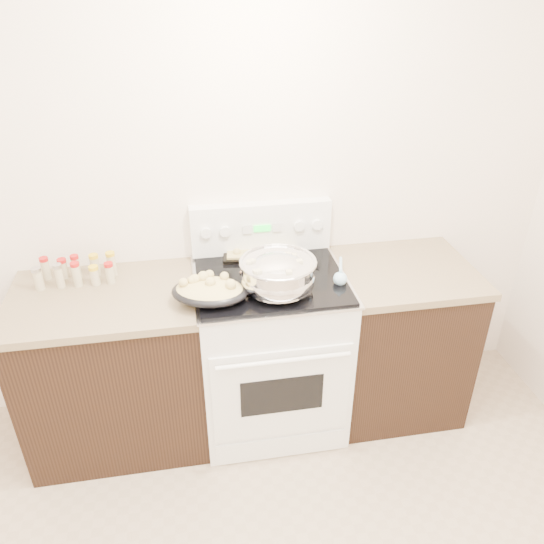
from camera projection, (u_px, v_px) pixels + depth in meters
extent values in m
cube|color=white|center=(192.00, 181.00, 2.74)|extent=(4.00, 0.05, 2.70)
cube|color=black|center=(117.00, 371.00, 2.82)|extent=(0.90, 0.64, 0.88)
cube|color=brown|center=(103.00, 298.00, 2.59)|extent=(0.93, 0.67, 0.04)
cube|color=black|center=(395.00, 340.00, 3.06)|extent=(0.70, 0.64, 0.88)
cube|color=brown|center=(405.00, 271.00, 2.83)|extent=(0.73, 0.67, 0.04)
cube|color=white|center=(270.00, 352.00, 2.93)|extent=(0.76, 0.66, 0.92)
cube|color=white|center=(282.00, 395.00, 2.64)|extent=(0.70, 0.01, 0.55)
cube|color=black|center=(282.00, 396.00, 2.64)|extent=(0.42, 0.01, 0.22)
cylinder|color=white|center=(284.00, 361.00, 2.49)|extent=(0.65, 0.02, 0.02)
cube|color=white|center=(281.00, 447.00, 2.83)|extent=(0.70, 0.01, 0.14)
cube|color=silver|center=(270.00, 280.00, 2.70)|extent=(0.78, 0.68, 0.01)
cube|color=black|center=(270.00, 278.00, 2.69)|extent=(0.74, 0.64, 0.01)
cube|color=white|center=(261.00, 227.00, 2.87)|extent=(0.76, 0.07, 0.28)
cylinder|color=white|center=(206.00, 233.00, 2.78)|extent=(0.06, 0.02, 0.06)
cylinder|color=white|center=(225.00, 231.00, 2.79)|extent=(0.06, 0.02, 0.06)
cylinder|color=white|center=(299.00, 226.00, 2.85)|extent=(0.06, 0.02, 0.06)
cylinder|color=white|center=(317.00, 225.00, 2.87)|extent=(0.06, 0.02, 0.06)
cube|color=#19E533|center=(262.00, 228.00, 2.83)|extent=(0.09, 0.00, 0.04)
cube|color=silver|center=(247.00, 230.00, 2.81)|extent=(0.05, 0.00, 0.05)
cube|color=silver|center=(277.00, 227.00, 2.84)|extent=(0.05, 0.00, 0.05)
ellipsoid|color=silver|center=(278.00, 278.00, 2.54)|extent=(0.47, 0.47, 0.22)
cylinder|color=silver|center=(278.00, 289.00, 2.57)|extent=(0.20, 0.20, 0.01)
torus|color=silver|center=(278.00, 262.00, 2.50)|extent=(0.37, 0.37, 0.02)
cylinder|color=silver|center=(278.00, 273.00, 2.53)|extent=(0.35, 0.35, 0.12)
cylinder|color=brown|center=(278.00, 264.00, 2.50)|extent=(0.32, 0.32, 0.00)
cube|color=beige|center=(287.00, 256.00, 2.56)|extent=(0.04, 0.04, 0.03)
cube|color=beige|center=(299.00, 262.00, 2.50)|extent=(0.03, 0.03, 0.03)
cube|color=beige|center=(249.00, 263.00, 2.50)|extent=(0.03, 0.03, 0.02)
cube|color=beige|center=(289.00, 273.00, 2.42)|extent=(0.03, 0.03, 0.02)
cube|color=beige|center=(258.00, 273.00, 2.42)|extent=(0.04, 0.04, 0.03)
cube|color=beige|center=(256.00, 272.00, 2.42)|extent=(0.03, 0.03, 0.02)
cube|color=beige|center=(284.00, 266.00, 2.48)|extent=(0.04, 0.04, 0.03)
cube|color=beige|center=(279.00, 266.00, 2.47)|extent=(0.03, 0.03, 0.02)
cube|color=beige|center=(294.00, 256.00, 2.56)|extent=(0.03, 0.03, 0.02)
cube|color=beige|center=(277.00, 270.00, 2.44)|extent=(0.02, 0.02, 0.02)
cube|color=beige|center=(252.00, 262.00, 2.51)|extent=(0.04, 0.04, 0.02)
cube|color=beige|center=(287.00, 258.00, 2.54)|extent=(0.03, 0.03, 0.02)
ellipsoid|color=black|center=(210.00, 292.00, 2.49)|extent=(0.42, 0.34, 0.08)
ellipsoid|color=#D6BE72|center=(210.00, 290.00, 2.48)|extent=(0.38, 0.31, 0.06)
sphere|color=#D6BE72|center=(195.00, 279.00, 2.50)|extent=(0.05, 0.05, 0.05)
sphere|color=#D6BE72|center=(203.00, 277.00, 2.51)|extent=(0.05, 0.05, 0.05)
sphere|color=#D6BE72|center=(210.00, 282.00, 2.47)|extent=(0.05, 0.05, 0.05)
sphere|color=#D6BE72|center=(192.00, 280.00, 2.49)|extent=(0.04, 0.04, 0.04)
sphere|color=#D6BE72|center=(224.00, 276.00, 2.53)|extent=(0.04, 0.04, 0.04)
sphere|color=#D6BE72|center=(231.00, 285.00, 2.45)|extent=(0.05, 0.05, 0.05)
sphere|color=#D6BE72|center=(209.00, 274.00, 2.53)|extent=(0.04, 0.04, 0.04)
sphere|color=#D6BE72|center=(183.00, 283.00, 2.47)|extent=(0.04, 0.04, 0.04)
cube|color=black|center=(261.00, 250.00, 2.92)|extent=(0.45, 0.34, 0.02)
cube|color=#D6BE72|center=(261.00, 248.00, 2.92)|extent=(0.40, 0.30, 0.02)
sphere|color=#D6BE72|center=(237.00, 252.00, 2.84)|extent=(0.04, 0.04, 0.04)
sphere|color=#D6BE72|center=(250.00, 244.00, 2.93)|extent=(0.04, 0.04, 0.04)
sphere|color=#D6BE72|center=(236.00, 244.00, 2.92)|extent=(0.04, 0.04, 0.04)
sphere|color=#D6BE72|center=(261.00, 244.00, 2.93)|extent=(0.04, 0.04, 0.04)
sphere|color=#D6BE72|center=(274.00, 251.00, 2.86)|extent=(0.03, 0.03, 0.03)
sphere|color=#D6BE72|center=(288.00, 250.00, 2.87)|extent=(0.04, 0.04, 0.04)
sphere|color=#D6BE72|center=(247.00, 255.00, 2.82)|extent=(0.04, 0.04, 0.04)
sphere|color=#D6BE72|center=(242.00, 247.00, 2.90)|extent=(0.04, 0.04, 0.04)
sphere|color=#D6BE72|center=(266.00, 242.00, 2.94)|extent=(0.03, 0.03, 0.03)
sphere|color=#D6BE72|center=(259.00, 242.00, 2.95)|extent=(0.04, 0.04, 0.04)
cylinder|color=#986745|center=(262.00, 281.00, 2.63)|extent=(0.20, 0.23, 0.01)
sphere|color=#986745|center=(250.00, 291.00, 2.55)|extent=(0.04, 0.04, 0.04)
sphere|color=#A1D2F0|center=(340.00, 279.00, 2.62)|extent=(0.07, 0.07, 0.07)
cylinder|color=#A1D2F0|center=(341.00, 264.00, 2.70)|extent=(0.08, 0.22, 0.06)
cylinder|color=#BFB28C|center=(46.00, 270.00, 2.69)|extent=(0.04, 0.04, 0.11)
cylinder|color=#B21414|center=(43.00, 259.00, 2.66)|extent=(0.04, 0.04, 0.02)
cylinder|color=#BFB28C|center=(63.00, 270.00, 2.71)|extent=(0.04, 0.04, 0.09)
cylinder|color=#B21414|center=(61.00, 261.00, 2.69)|extent=(0.05, 0.05, 0.02)
cylinder|color=#BFB28C|center=(76.00, 268.00, 2.70)|extent=(0.04, 0.04, 0.11)
cylinder|color=#B21414|center=(74.00, 257.00, 2.67)|extent=(0.04, 0.04, 0.02)
cylinder|color=#BFB28C|center=(95.00, 266.00, 2.73)|extent=(0.05, 0.05, 0.10)
cylinder|color=gold|center=(93.00, 256.00, 2.70)|extent=(0.05, 0.05, 0.02)
cylinder|color=#BFB28C|center=(112.00, 265.00, 2.73)|extent=(0.04, 0.04, 0.11)
cylinder|color=gold|center=(110.00, 254.00, 2.69)|extent=(0.05, 0.05, 0.02)
cylinder|color=#BFB28C|center=(39.00, 280.00, 2.61)|extent=(0.05, 0.05, 0.10)
cylinder|color=#B2B2B7|center=(36.00, 270.00, 2.58)|extent=(0.05, 0.05, 0.02)
cylinder|color=#BFB28C|center=(60.00, 277.00, 2.62)|extent=(0.04, 0.04, 0.11)
cylinder|color=#B2B2B7|center=(57.00, 266.00, 2.59)|extent=(0.04, 0.04, 0.02)
cylinder|color=#BFB28C|center=(77.00, 276.00, 2.63)|extent=(0.04, 0.04, 0.11)
cylinder|color=#B21414|center=(74.00, 264.00, 2.60)|extent=(0.04, 0.04, 0.02)
cylinder|color=#BFB28C|center=(95.00, 277.00, 2.65)|extent=(0.04, 0.04, 0.09)
cylinder|color=gold|center=(93.00, 268.00, 2.62)|extent=(0.05, 0.05, 0.02)
cylinder|color=#BFB28C|center=(110.00, 275.00, 2.66)|extent=(0.04, 0.04, 0.10)
cylinder|color=#B21414|center=(108.00, 265.00, 2.63)|extent=(0.04, 0.04, 0.02)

